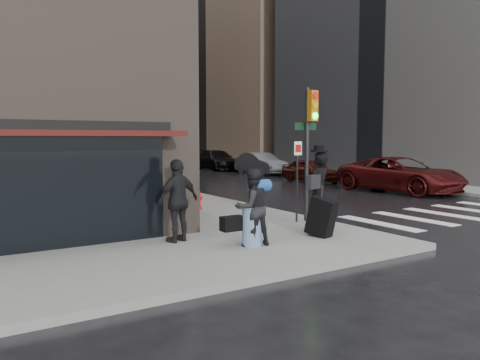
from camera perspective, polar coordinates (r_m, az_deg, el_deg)
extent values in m
plane|color=black|center=(11.56, 8.70, -7.67)|extent=(140.00, 140.00, 0.00)
cube|color=slate|center=(36.36, -20.29, 0.90)|extent=(4.00, 50.00, 0.15)
cube|color=slate|center=(41.28, -1.62, 1.67)|extent=(3.00, 50.00, 0.15)
cube|color=silver|center=(14.68, 16.56, -5.07)|extent=(0.50, 3.00, 0.01)
cube|color=silver|center=(15.90, 20.39, -4.40)|extent=(0.50, 3.00, 0.01)
cube|color=silver|center=(17.19, 23.65, -3.82)|extent=(0.50, 3.00, 0.01)
cube|color=silver|center=(18.52, 26.44, -3.31)|extent=(0.50, 3.00, 0.01)
cube|color=slate|center=(75.09, -5.51, 12.70)|extent=(22.00, 20.00, 25.00)
cube|color=slate|center=(88.58, -23.68, 13.42)|extent=(40.00, 12.00, 32.00)
imported|color=black|center=(12.27, 9.55, -1.37)|extent=(0.86, 0.68, 2.05)
cylinder|color=black|center=(12.19, 9.62, 3.52)|extent=(0.44, 0.44, 0.05)
cylinder|color=black|center=(12.19, 9.63, 3.80)|extent=(0.27, 0.27, 0.16)
cube|color=black|center=(11.91, 8.98, -0.23)|extent=(0.46, 0.25, 0.36)
cube|color=black|center=(11.57, 9.90, -4.50)|extent=(0.55, 0.86, 1.04)
cylinder|color=black|center=(11.50, 9.95, -1.81)|extent=(0.04, 0.04, 0.48)
imported|color=black|center=(10.38, 1.46, -3.37)|extent=(0.84, 0.66, 1.73)
cube|color=black|center=(10.37, -0.94, -5.32)|extent=(0.52, 0.28, 0.32)
cylinder|color=#1B4A97|center=(10.58, 2.42, -0.71)|extent=(0.56, 0.36, 0.28)
imported|color=black|center=(10.88, -7.54, -2.50)|extent=(1.21, 0.77, 1.92)
cylinder|color=black|center=(13.65, 8.14, 3.06)|extent=(0.12, 0.12, 3.84)
cube|color=#B36C0B|center=(13.53, 8.86, 8.93)|extent=(0.28, 0.20, 0.86)
cylinder|color=red|center=(13.48, 9.18, 10.16)|extent=(0.20, 0.07, 0.19)
cylinder|color=orange|center=(13.46, 9.16, 8.94)|extent=(0.20, 0.07, 0.19)
cylinder|color=#19E533|center=(13.45, 9.15, 7.72)|extent=(0.20, 0.07, 0.19)
cylinder|color=black|center=(13.43, 6.96, -0.24)|extent=(0.06, 0.06, 2.30)
cube|color=white|center=(13.35, 7.08, 3.85)|extent=(0.29, 0.05, 0.38)
cube|color=black|center=(13.71, 7.97, 6.48)|extent=(0.86, 0.11, 0.21)
cylinder|color=#B80B0B|center=(15.86, -5.21, -3.43)|extent=(0.30, 0.30, 0.09)
cylinder|color=#B80B0B|center=(15.82, -5.22, -2.59)|extent=(0.22, 0.22, 0.56)
sphere|color=#B80B0B|center=(15.79, -5.23, -1.51)|extent=(0.21, 0.21, 0.21)
cylinder|color=#B80B0B|center=(15.81, -5.22, -2.25)|extent=(0.40, 0.22, 0.13)
imported|color=#410D0D|center=(23.39, 18.98, 0.63)|extent=(3.28, 6.21, 1.66)
imported|color=#39110B|center=(27.50, 8.61, 1.16)|extent=(1.62, 4.00, 1.36)
imported|color=#48484D|center=(32.80, 2.56, 2.00)|extent=(1.67, 4.67, 1.54)
imported|color=black|center=(37.97, -2.85, 2.46)|extent=(2.73, 5.64, 1.58)
imported|color=#49494E|center=(43.16, -7.62, 2.61)|extent=(1.91, 4.19, 1.39)
imported|color=#47464B|center=(48.90, -10.39, 3.01)|extent=(2.27, 5.20, 1.66)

